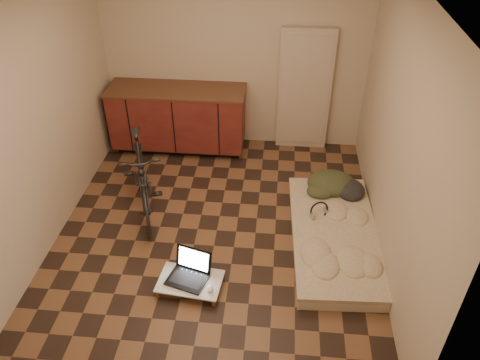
# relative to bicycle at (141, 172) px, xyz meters

# --- Properties ---
(room_shell) EXTENTS (3.50, 4.00, 2.60)m
(room_shell) POSITION_rel_bicycle_xyz_m (0.90, -0.34, 0.79)
(room_shell) COLOR brown
(room_shell) RESTS_ON ground
(cabinets) EXTENTS (1.84, 0.62, 0.91)m
(cabinets) POSITION_rel_bicycle_xyz_m (0.15, 1.37, -0.04)
(cabinets) COLOR black
(cabinets) RESTS_ON ground
(appliance_panel) EXTENTS (0.70, 0.10, 1.70)m
(appliance_panel) POSITION_rel_bicycle_xyz_m (1.85, 1.60, 0.34)
(appliance_panel) COLOR beige
(appliance_panel) RESTS_ON ground
(bicycle) EXTENTS (0.95, 1.63, 1.01)m
(bicycle) POSITION_rel_bicycle_xyz_m (0.00, 0.00, 0.00)
(bicycle) COLOR black
(bicycle) RESTS_ON ground
(futon) EXTENTS (1.01, 1.95, 0.16)m
(futon) POSITION_rel_bicycle_xyz_m (2.20, -0.40, -0.42)
(futon) COLOR beige
(futon) RESTS_ON ground
(clothing_pile) EXTENTS (0.63, 0.54, 0.24)m
(clothing_pile) POSITION_rel_bicycle_xyz_m (2.26, 0.37, -0.22)
(clothing_pile) COLOR #343B22
(clothing_pile) RESTS_ON futon
(headphones) EXTENTS (0.31, 0.30, 0.16)m
(headphones) POSITION_rel_bicycle_xyz_m (2.03, -0.16, -0.26)
(headphones) COLOR black
(headphones) RESTS_ON futon
(lap_desk) EXTENTS (0.65, 0.46, 0.10)m
(lap_desk) POSITION_rel_bicycle_xyz_m (0.75, -1.19, -0.42)
(lap_desk) COLOR brown
(lap_desk) RESTS_ON ground
(laptop) EXTENTS (0.45, 0.42, 0.26)m
(laptop) POSITION_rel_bicycle_xyz_m (0.74, -1.14, -0.35)
(laptop) COLOR black
(laptop) RESTS_ON lap_desk
(mouse) EXTENTS (0.06, 0.10, 0.03)m
(mouse) POSITION_rel_bicycle_xyz_m (0.97, -1.29, -0.39)
(mouse) COLOR silver
(mouse) RESTS_ON lap_desk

